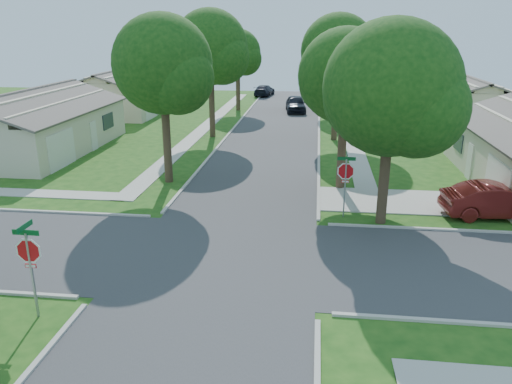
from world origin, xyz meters
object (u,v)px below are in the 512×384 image
object	(u,v)px
tree_ne_corner	(393,95)
tree_w_far	(238,55)
stop_sign_ne	(346,174)
house_nw_far	(124,96)
car_curb_west	(264,90)
car_curb_east	(296,104)
tree_e_near	(347,81)
stop_sign_sw	(29,255)
house_ne_far	(462,106)
tree_w_near	(164,69)
tree_w_mid	(211,51)
car_driveway	(496,201)
house_nw_near	(33,129)
tree_e_far	(334,50)
tree_e_mid	(339,55)

from	to	relation	value
tree_ne_corner	tree_w_far	bearing A→B (deg)	110.28
stop_sign_ne	tree_w_far	world-z (taller)	tree_w_far
house_nw_far	car_curb_west	xyz separation A→B (m)	(12.79, 13.33, -0.85)
car_curb_east	tree_e_near	bearing A→B (deg)	-88.04
stop_sign_sw	house_ne_far	xyz separation A→B (m)	(20.69, 33.70, -0.51)
tree_w_near	car_curb_west	distance (m)	36.75
house_nw_far	tree_w_near	bearing A→B (deg)	-63.73
tree_w_mid	tree_ne_corner	size ratio (longest dim) A/B	1.10
car_driveway	house_nw_near	bearing A→B (deg)	65.00
tree_e_far	tree_ne_corner	world-z (taller)	tree_e_far
stop_sign_ne	house_ne_far	distance (m)	26.80
house_nw_far	car_driveway	distance (m)	38.19
stop_sign_sw	car_curb_east	bearing A→B (deg)	81.25
tree_e_mid	tree_e_far	world-z (taller)	tree_e_mid
house_nw_far	car_curb_west	distance (m)	18.49
house_nw_near	car_curb_west	size ratio (longest dim) A/B	2.97
stop_sign_ne	tree_ne_corner	bearing A→B (deg)	-16.55
tree_e_near	stop_sign_ne	bearing A→B (deg)	-90.68
tree_e_near	tree_ne_corner	size ratio (longest dim) A/B	0.96
tree_e_near	tree_e_mid	size ratio (longest dim) A/B	0.90
house_ne_far	house_nw_far	size ratio (longest dim) A/B	1.00
car_curb_east	car_curb_west	xyz separation A→B (m)	(-4.40, 11.69, -0.14)
tree_e_near	tree_w_near	xyz separation A→B (m)	(-9.40, 0.00, 0.47)
tree_e_mid	car_curb_west	bearing A→B (deg)	108.12
tree_w_mid	tree_ne_corner	xyz separation A→B (m)	(11.00, -16.80, -0.90)
car_curb_east	car_curb_west	bearing A→B (deg)	104.38
tree_w_mid	tree_w_far	xyz separation A→B (m)	(-0.01, 13.00, -0.98)
car_curb_west	tree_e_near	bearing A→B (deg)	109.63
car_curb_east	house_nw_far	bearing A→B (deg)	179.20
stop_sign_sw	stop_sign_ne	world-z (taller)	same
house_nw_far	car_driveway	bearing A→B (deg)	-43.94
house_nw_far	car_curb_east	world-z (taller)	house_nw_far
tree_e_mid	house_nw_near	world-z (taller)	tree_e_mid
stop_sign_ne	tree_w_far	distance (m)	30.96
tree_e_mid	tree_w_mid	size ratio (longest dim) A/B	0.96
tree_e_near	car_driveway	size ratio (longest dim) A/B	1.75
tree_w_far	house_nw_near	size ratio (longest dim) A/B	0.59
tree_e_mid	house_nw_far	bearing A→B (deg)	152.09
tree_e_far	car_curb_east	bearing A→B (deg)	-174.01
tree_ne_corner	house_ne_far	xyz separation A→B (m)	(9.63, 24.79, -4.08)
stop_sign_ne	tree_e_near	distance (m)	5.62
tree_e_mid	tree_ne_corner	world-z (taller)	tree_e_mid
tree_w_near	car_driveway	world-z (taller)	tree_w_near
stop_sign_ne	tree_w_mid	distance (m)	19.31
tree_w_near	car_driveway	bearing A→B (deg)	-12.25
tree_e_near	tree_ne_corner	bearing A→B (deg)	-71.47
car_curb_east	tree_ne_corner	bearing A→B (deg)	-86.30
tree_e_near	car_curb_west	xyz separation A→B (m)	(-7.95, 36.32, -4.98)
tree_ne_corner	car_driveway	world-z (taller)	tree_ne_corner
tree_w_near	house_nw_near	distance (m)	13.63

